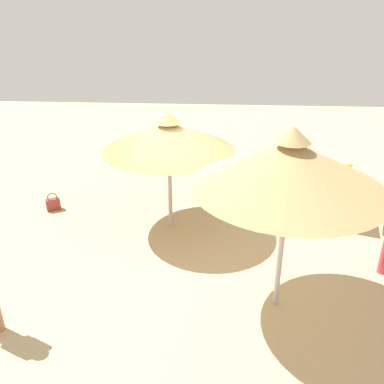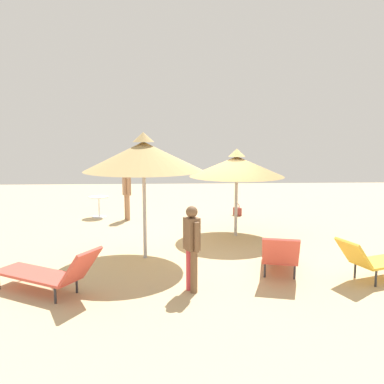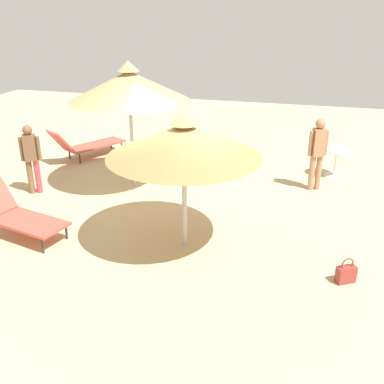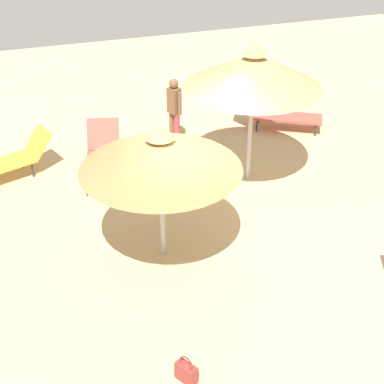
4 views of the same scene
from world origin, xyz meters
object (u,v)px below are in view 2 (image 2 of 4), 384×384
object	(u,v)px
parasol_umbrella_edge	(144,156)
lounge_chair_center	(49,272)
person_standing_far_right	(127,191)
parasol_umbrella_near_right	(237,166)
lounge_chair_back	(383,259)
lounge_chair_far_left	(280,253)
person_standing_near_left	(192,244)
handbag	(237,211)
side_table_round	(99,203)

from	to	relation	value
parasol_umbrella_edge	lounge_chair_center	distance (m)	3.25
person_standing_far_right	parasol_umbrella_near_right	bearing A→B (deg)	56.10
lounge_chair_back	lounge_chair_far_left	world-z (taller)	lounge_chair_far_left
parasol_umbrella_edge	person_standing_near_left	bearing A→B (deg)	26.01
parasol_umbrella_edge	handbag	size ratio (longest dim) A/B	6.69
lounge_chair_back	handbag	xyz separation A→B (m)	(-6.30, -1.92, -0.27)
parasol_umbrella_edge	handbag	xyz separation A→B (m)	(-4.71, 2.90, -2.21)
parasol_umbrella_edge	parasol_umbrella_near_right	world-z (taller)	parasol_umbrella_edge
lounge_chair_back	lounge_chair_center	size ratio (longest dim) A/B	1.00
lounge_chair_center	person_standing_near_left	bearing A→B (deg)	90.66
lounge_chair_center	lounge_chair_back	bearing A→B (deg)	94.25
lounge_chair_center	parasol_umbrella_near_right	bearing A→B (deg)	135.12
lounge_chair_far_left	lounge_chair_center	bearing A→B (deg)	-78.45
lounge_chair_far_left	handbag	bearing A→B (deg)	179.58
side_table_round	lounge_chair_center	bearing A→B (deg)	2.72
lounge_chair_far_left	person_standing_near_left	size ratio (longest dim) A/B	1.21
lounge_chair_far_left	person_standing_far_right	bearing A→B (deg)	-144.91
parasol_umbrella_edge	handbag	distance (m)	5.96
parasol_umbrella_near_right	lounge_chair_far_left	size ratio (longest dim) A/B	1.36
lounge_chair_back	lounge_chair_far_left	size ratio (longest dim) A/B	1.13
lounge_chair_center	handbag	bearing A→B (deg)	146.53
handbag	side_table_round	size ratio (longest dim) A/B	0.60
lounge_chair_back	lounge_chair_far_left	xyz separation A→B (m)	(-0.43, -1.96, 0.00)
side_table_round	handbag	bearing A→B (deg)	90.75
lounge_chair_center	side_table_round	distance (m)	6.72
lounge_chair_back	person_standing_near_left	size ratio (longest dim) A/B	1.37
lounge_chair_center	lounge_chair_far_left	bearing A→B (deg)	101.55
parasol_umbrella_edge	lounge_chair_far_left	distance (m)	3.65
person_standing_near_left	lounge_chair_back	bearing A→B (deg)	96.64
lounge_chair_back	lounge_chair_center	distance (m)	6.42
parasol_umbrella_edge	person_standing_far_right	world-z (taller)	parasol_umbrella_edge
parasol_umbrella_near_right	handbag	world-z (taller)	parasol_umbrella_near_right
person_standing_far_right	person_standing_near_left	world-z (taller)	person_standing_far_right
parasol_umbrella_near_right	handbag	distance (m)	3.34
handbag	lounge_chair_back	bearing A→B (deg)	16.95
parasol_umbrella_edge	person_standing_near_left	xyz separation A→B (m)	(2.03, 0.99, -1.47)
lounge_chair_center	person_standing_far_right	distance (m)	6.29
lounge_chair_far_left	lounge_chair_center	distance (m)	4.53
parasol_umbrella_edge	parasol_umbrella_near_right	bearing A→B (deg)	128.85
lounge_chair_back	person_standing_far_right	bearing A→B (deg)	-135.25
lounge_chair_back	handbag	bearing A→B (deg)	-163.05
parasol_umbrella_edge	lounge_chair_far_left	xyz separation A→B (m)	(1.16, 2.86, -1.94)
lounge_chair_center	person_standing_far_right	world-z (taller)	person_standing_far_right
lounge_chair_back	parasol_umbrella_near_right	bearing A→B (deg)	-145.79
person_standing_near_left	side_table_round	size ratio (longest dim) A/B	2.22
person_standing_far_right	handbag	size ratio (longest dim) A/B	3.89
person_standing_far_right	side_table_round	distance (m)	1.22
parasol_umbrella_edge	lounge_chair_far_left	size ratio (longest dim) A/B	1.50
lounge_chair_far_left	person_standing_near_left	distance (m)	2.12
lounge_chair_back	lounge_chair_far_left	bearing A→B (deg)	-102.39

